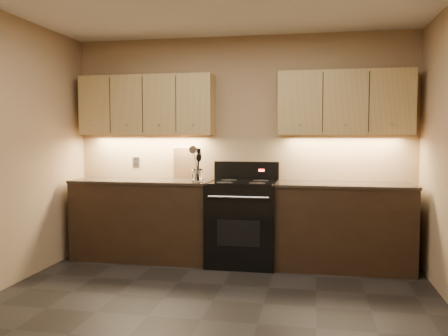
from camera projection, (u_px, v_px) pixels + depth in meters
The scene contains 14 objects.
floor at pixel (201, 320), 3.72m from camera, with size 4.00×4.00×0.00m, color black.
wall_back at pixel (240, 148), 5.59m from camera, with size 4.00×0.04×2.60m, color #988559.
counter_left at pixel (144, 219), 5.56m from camera, with size 1.62×0.62×0.93m.
counter_right at pixel (343, 226), 5.14m from camera, with size 1.46×0.62×0.93m.
stove at pixel (243, 222), 5.32m from camera, with size 0.76×0.68×1.14m.
upper_cab_left at pixel (147, 105), 5.61m from camera, with size 1.60×0.30×0.70m, color tan.
upper_cab_right at pixel (345, 103), 5.19m from camera, with size 1.44×0.30×0.70m, color tan.
outlet_plate at pixel (136, 162), 5.84m from camera, with size 0.09×0.01×0.12m, color #B2B5BA.
utensil_crock at pixel (197, 176), 5.27m from camera, with size 0.14×0.14×0.15m.
cutting_board at pixel (186, 163), 5.69m from camera, with size 0.30×0.02×0.38m, color tan.
wooden_spoon at pixel (196, 166), 5.27m from camera, with size 0.06×0.06×0.31m, color tan, non-canonical shape.
black_spoon at pixel (198, 167), 5.28m from camera, with size 0.06×0.06×0.29m, color black, non-canonical shape.
black_turner at pixel (197, 164), 5.25m from camera, with size 0.08×0.08×0.37m, color black, non-canonical shape.
steel_skimmer at pixel (200, 164), 5.24m from camera, with size 0.09×0.09×0.38m, color silver, non-canonical shape.
Camera 1 is at (0.85, -3.53, 1.45)m, focal length 38.00 mm.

